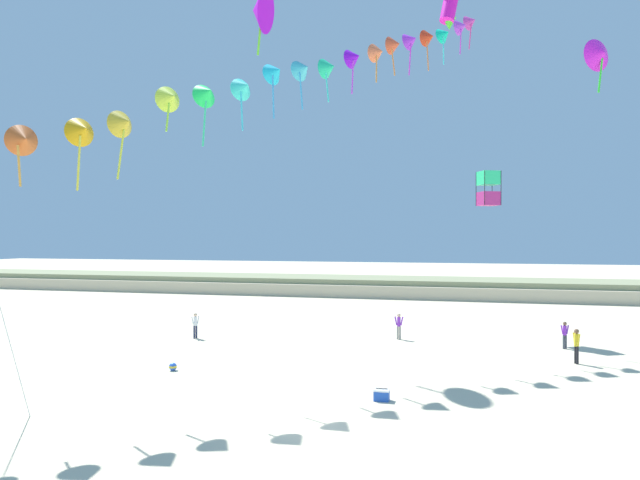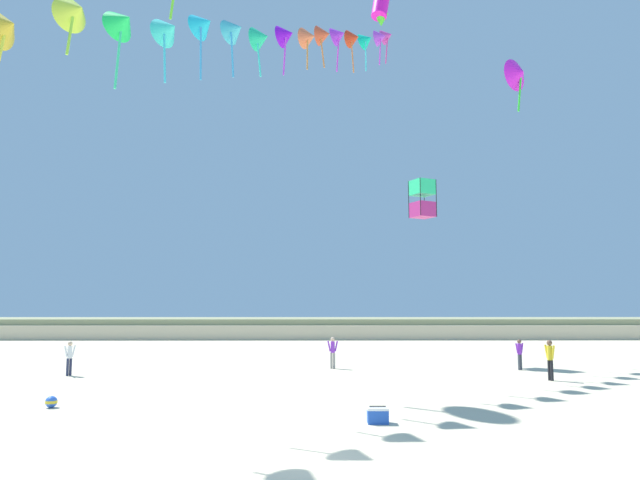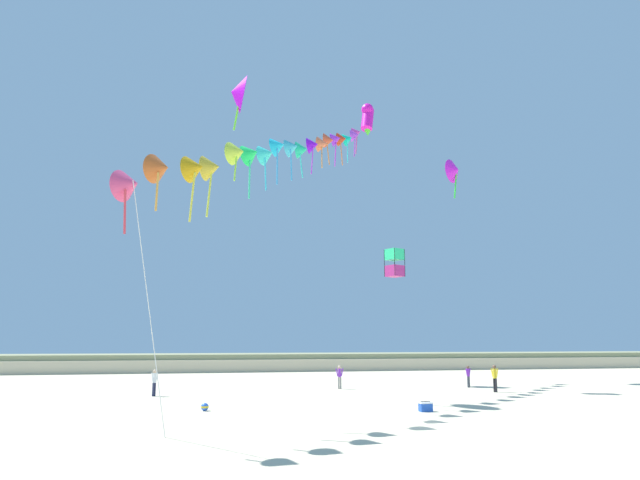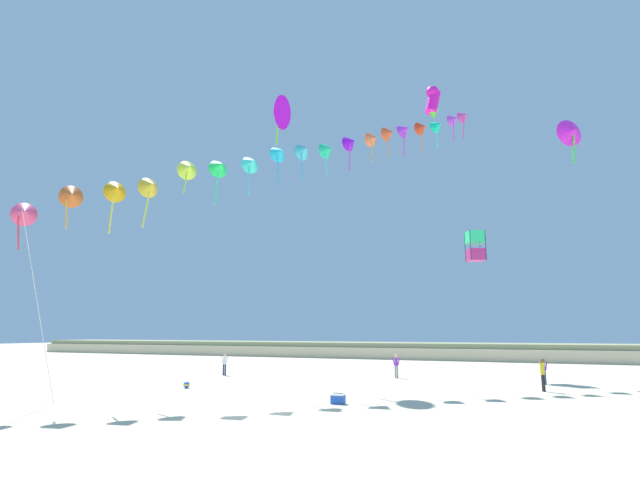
# 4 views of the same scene
# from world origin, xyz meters

# --- Properties ---
(ground_plane) EXTENTS (240.00, 240.00, 0.00)m
(ground_plane) POSITION_xyz_m (0.00, 0.00, 0.00)
(ground_plane) COLOR beige
(dune_ridge) EXTENTS (120.00, 9.21, 1.79)m
(dune_ridge) POSITION_xyz_m (0.00, 42.60, 0.89)
(dune_ridge) COLOR beige
(dune_ridge) RESTS_ON ground
(person_near_left) EXTENTS (0.41, 0.45, 1.53)m
(person_near_left) POSITION_xyz_m (-10.98, 13.59, 0.88)
(person_near_left) COLOR #282D4C
(person_near_left) RESTS_ON ground
(person_near_right) EXTENTS (0.50, 0.29, 1.48)m
(person_near_right) POSITION_xyz_m (10.04, 15.65, 0.86)
(person_near_right) COLOR #474C56
(person_near_right) RESTS_ON ground
(person_mid_center) EXTENTS (0.54, 0.21, 1.55)m
(person_mid_center) POSITION_xyz_m (0.93, 16.33, 0.89)
(person_mid_center) COLOR gray
(person_mid_center) RESTS_ON ground
(person_far_left) EXTENTS (0.29, 0.58, 1.69)m
(person_far_left) POSITION_xyz_m (9.96, 11.83, 0.97)
(person_far_left) COLOR black
(person_far_left) RESTS_ON ground
(kite_banner_string) EXTENTS (17.50, 30.23, 22.77)m
(kite_banner_string) POSITION_xyz_m (-2.88, 11.61, 15.19)
(kite_banner_string) COLOR #E34376
(large_kite_low_lead) EXTENTS (1.24, 2.53, 3.80)m
(large_kite_low_lead) POSITION_xyz_m (-6.63, 12.96, 19.03)
(large_kite_low_lead) COLOR #CB0DE6
(large_kite_mid_trail) EXTENTS (1.53, 1.63, 2.64)m
(large_kite_mid_trail) POSITION_xyz_m (3.79, 18.32, 20.32)
(large_kite_mid_trail) COLOR #F016BC
(large_kite_high_solo) EXTENTS (2.23, 1.91, 3.65)m
(large_kite_high_solo) POSITION_xyz_m (13.39, 23.28, 18.20)
(large_kite_high_solo) COLOR #E720DF
(large_kite_outer_drift) EXTENTS (1.52, 1.52, 2.15)m
(large_kite_outer_drift) POSITION_xyz_m (6.17, 19.49, 9.15)
(large_kite_outer_drift) COLOR #C02D7D
(beach_cooler) EXTENTS (0.58, 0.41, 0.46)m
(beach_cooler) POSITION_xyz_m (1.76, 3.38, 0.21)
(beach_cooler) COLOR blue
(beach_cooler) RESTS_ON ground
(beach_ball) EXTENTS (0.36, 0.36, 0.36)m
(beach_ball) POSITION_xyz_m (-8.17, 5.76, 0.18)
(beach_ball) COLOR blue
(beach_ball) RESTS_ON ground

